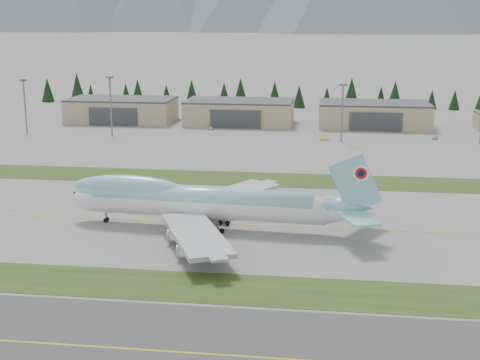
# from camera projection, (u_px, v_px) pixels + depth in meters

# --- Properties ---
(ground) EXTENTS (7000.00, 7000.00, 0.00)m
(ground) POSITION_uv_depth(u_px,v_px,m) (218.00, 224.00, 157.27)
(ground) COLOR slate
(ground) RESTS_ON ground
(grass_strip_near) EXTENTS (400.00, 14.00, 0.08)m
(grass_strip_near) POSITION_uv_depth(u_px,v_px,m) (184.00, 286.00, 120.69)
(grass_strip_near) COLOR #2A3F16
(grass_strip_near) RESTS_ON ground
(grass_strip_far) EXTENTS (400.00, 18.00, 0.08)m
(grass_strip_far) POSITION_uv_depth(u_px,v_px,m) (243.00, 179.00, 200.59)
(grass_strip_far) COLOR #2A3F16
(grass_strip_far) RESTS_ON ground
(asphalt_taxiway) EXTENTS (400.00, 32.00, 0.04)m
(asphalt_taxiway) POSITION_uv_depth(u_px,v_px,m) (149.00, 350.00, 97.59)
(asphalt_taxiway) COLOR #3A3A3A
(asphalt_taxiway) RESTS_ON ground
(taxiway_line_main) EXTENTS (400.00, 0.40, 0.02)m
(taxiway_line_main) POSITION_uv_depth(u_px,v_px,m) (218.00, 224.00, 157.27)
(taxiway_line_main) COLOR gold
(taxiway_line_main) RESTS_ON ground
(taxiway_line_near) EXTENTS (400.00, 0.40, 0.02)m
(taxiway_line_near) POSITION_uv_depth(u_px,v_px,m) (149.00, 350.00, 97.59)
(taxiway_line_near) COLOR gold
(taxiway_line_near) RESTS_ON ground
(boeing_747_freighter) EXTENTS (72.52, 62.56, 19.12)m
(boeing_747_freighter) POSITION_uv_depth(u_px,v_px,m) (203.00, 202.00, 152.44)
(boeing_747_freighter) COLOR white
(boeing_747_freighter) RESTS_ON ground
(hangar_left) EXTENTS (48.00, 26.60, 10.80)m
(hangar_left) POSITION_uv_depth(u_px,v_px,m) (122.00, 110.00, 309.25)
(hangar_left) COLOR tan
(hangar_left) RESTS_ON ground
(hangar_center) EXTENTS (48.00, 26.60, 10.80)m
(hangar_center) POSITION_uv_depth(u_px,v_px,m) (239.00, 112.00, 302.21)
(hangar_center) COLOR tan
(hangar_center) RESTS_ON ground
(hangar_right) EXTENTS (48.00, 26.60, 10.80)m
(hangar_right) POSITION_uv_depth(u_px,v_px,m) (374.00, 114.00, 294.54)
(hangar_right) COLOR tan
(hangar_right) RESTS_ON ground
(floodlight_masts) EXTENTS (185.97, 6.65, 24.89)m
(floodlight_masts) POSITION_uv_depth(u_px,v_px,m) (236.00, 98.00, 262.76)
(floodlight_masts) COLOR slate
(floodlight_masts) RESTS_ON ground
(service_vehicle_a) EXTENTS (3.08, 3.65, 1.18)m
(service_vehicle_a) POSITION_uv_depth(u_px,v_px,m) (211.00, 130.00, 287.72)
(service_vehicle_a) COLOR silver
(service_vehicle_a) RESTS_ON ground
(service_vehicle_b) EXTENTS (3.65, 1.36, 1.19)m
(service_vehicle_b) POSITION_uv_depth(u_px,v_px,m) (324.00, 140.00, 262.94)
(service_vehicle_b) COLOR yellow
(service_vehicle_b) RESTS_ON ground
(service_vehicle_c) EXTENTS (2.95, 4.90, 1.33)m
(service_vehicle_c) POSITION_uv_depth(u_px,v_px,m) (435.00, 139.00, 265.64)
(service_vehicle_c) COLOR #B8B8BD
(service_vehicle_c) RESTS_ON ground
(conifer_belt) EXTENTS (275.55, 15.59, 16.67)m
(conifer_belt) POSITION_uv_depth(u_px,v_px,m) (284.00, 93.00, 360.28)
(conifer_belt) COLOR black
(conifer_belt) RESTS_ON ground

